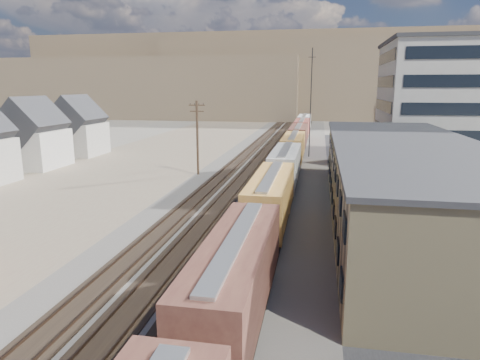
# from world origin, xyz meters

# --- Properties ---
(ballast_bed) EXTENTS (18.00, 200.00, 0.06)m
(ballast_bed) POSITION_xyz_m (0.00, 50.00, 0.03)
(ballast_bed) COLOR #4C4742
(ballast_bed) RESTS_ON ground
(dirt_yard) EXTENTS (24.00, 180.00, 0.03)m
(dirt_yard) POSITION_xyz_m (-20.00, 40.00, 0.01)
(dirt_yard) COLOR #746050
(dirt_yard) RESTS_ON ground
(asphalt_lot) EXTENTS (26.00, 120.00, 0.04)m
(asphalt_lot) POSITION_xyz_m (22.00, 35.00, 0.02)
(asphalt_lot) COLOR #232326
(asphalt_lot) RESTS_ON ground
(rail_tracks) EXTENTS (11.40, 200.00, 0.24)m
(rail_tracks) POSITION_xyz_m (-0.55, 50.00, 0.11)
(rail_tracks) COLOR black
(rail_tracks) RESTS_ON ground
(freight_train) EXTENTS (3.00, 119.74, 4.46)m
(freight_train) POSITION_xyz_m (3.80, 43.91, 2.79)
(freight_train) COLOR black
(freight_train) RESTS_ON ground
(warehouse) EXTENTS (12.40, 40.40, 7.25)m
(warehouse) POSITION_xyz_m (14.98, 25.00, 3.65)
(warehouse) COLOR tan
(warehouse) RESTS_ON ground
(office_tower) EXTENTS (22.60, 18.60, 18.45)m
(office_tower) POSITION_xyz_m (27.95, 54.95, 9.26)
(office_tower) COLOR #9E998E
(office_tower) RESTS_ON ground
(utility_pole_north) EXTENTS (2.20, 0.32, 10.00)m
(utility_pole_north) POSITION_xyz_m (-8.50, 42.00, 5.30)
(utility_pole_north) COLOR #382619
(utility_pole_north) RESTS_ON ground
(radio_mast) EXTENTS (1.20, 0.16, 18.00)m
(radio_mast) POSITION_xyz_m (6.00, 60.00, 9.12)
(radio_mast) COLOR black
(radio_mast) RESTS_ON ground
(hills_north) EXTENTS (265.00, 80.00, 32.00)m
(hills_north) POSITION_xyz_m (0.17, 167.92, 14.10)
(hills_north) COLOR brown
(hills_north) RESTS_ON ground
(parked_car_blue) EXTENTS (5.06, 6.81, 1.72)m
(parked_car_blue) POSITION_xyz_m (20.91, 42.20, 0.86)
(parked_car_blue) COLOR navy
(parked_car_blue) RESTS_ON ground
(parked_car_far) EXTENTS (3.58, 5.10, 1.61)m
(parked_car_far) POSITION_xyz_m (29.06, 55.83, 0.81)
(parked_car_far) COLOR silver
(parked_car_far) RESTS_ON ground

